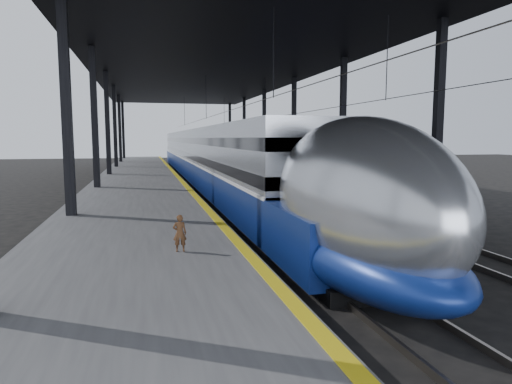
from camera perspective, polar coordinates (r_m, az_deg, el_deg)
name	(u,v)px	position (r m, az deg, el deg)	size (l,w,h in m)	color
ground	(255,267)	(13.82, -0.17, -9.37)	(160.00, 160.00, 0.00)	black
platform	(139,186)	(33.07, -14.43, 0.74)	(6.00, 80.00, 1.00)	#4C4C4F
yellow_strip	(179,178)	(33.11, -9.60, 1.74)	(0.30, 80.00, 0.01)	yellow
rails	(250,189)	(33.98, -0.80, 0.39)	(6.52, 80.00, 0.16)	slate
canopy	(214,63)	(33.70, -5.30, 15.73)	(18.00, 75.00, 9.47)	black
tgv_train	(207,159)	(38.31, -6.17, 4.13)	(3.16, 65.20, 4.53)	#B0B2B7
second_train	(242,158)	(48.33, -1.76, 4.31)	(2.57, 56.05, 3.54)	navy
child	(180,233)	(11.63, -9.52, -5.09)	(0.34, 0.23, 0.94)	#52321B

